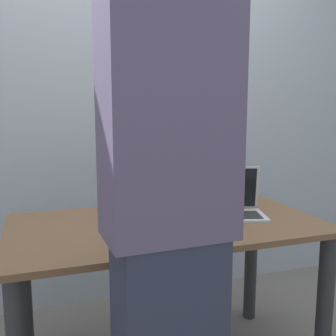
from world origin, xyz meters
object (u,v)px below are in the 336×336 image
(beer_bottle_amber, at_px, (161,197))
(person_figure, at_px, (168,224))
(laptop, at_px, (227,204))
(beer_bottle_dark, at_px, (129,192))
(beer_bottle_brown, at_px, (158,191))

(beer_bottle_amber, relative_size, person_figure, 0.15)
(person_figure, bearing_deg, laptop, 49.36)
(beer_bottle_dark, bearing_deg, beer_bottle_brown, 4.28)
(beer_bottle_amber, height_order, beer_bottle_dark, beer_bottle_dark)
(beer_bottle_dark, bearing_deg, beer_bottle_amber, -34.83)
(laptop, bearing_deg, beer_bottle_brown, 157.74)
(beer_bottle_amber, bearing_deg, beer_bottle_dark, 145.17)
(beer_bottle_brown, bearing_deg, beer_bottle_dark, -175.72)
(person_figure, bearing_deg, beer_bottle_amber, 74.30)
(person_figure, bearing_deg, beer_bottle_dark, 86.46)
(beer_bottle_amber, relative_size, beer_bottle_dark, 0.86)
(laptop, xyz_separation_m, beer_bottle_dark, (-0.46, 0.12, 0.07))
(beer_bottle_brown, height_order, person_figure, person_figure)
(beer_bottle_brown, relative_size, person_figure, 0.16)
(beer_bottle_brown, distance_m, person_figure, 0.74)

